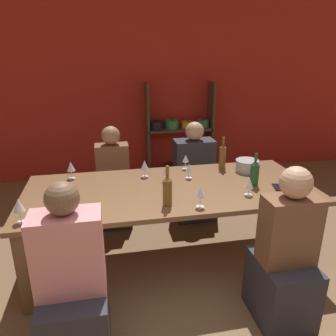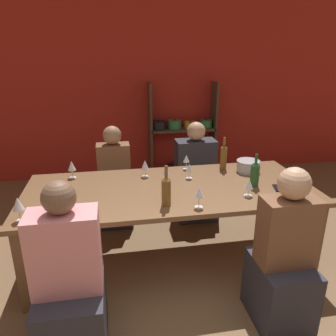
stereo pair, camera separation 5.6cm
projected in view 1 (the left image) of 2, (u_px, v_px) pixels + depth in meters
name	position (u px, v px, depth m)	size (l,w,h in m)	color
wall_back_red	(134.00, 89.00, 4.91)	(8.80, 0.06, 2.70)	red
shelf_unit	(179.00, 141.00, 5.12)	(1.03, 0.30, 1.45)	#4C3828
dining_table	(170.00, 195.00, 2.94)	(2.54, 1.08, 0.74)	brown
mixing_bowl	(247.00, 165.00, 3.30)	(0.24, 0.24, 0.12)	#B7BABC
wine_bottle_green	(167.00, 190.00, 2.54)	(0.07, 0.07, 0.33)	brown
wine_bottle_dark	(223.00, 156.00, 3.34)	(0.07, 0.07, 0.33)	brown
wine_bottle_amber	(255.00, 173.00, 2.92)	(0.08, 0.08, 0.30)	#1E4C23
wine_glass_red_a	(60.00, 202.00, 2.39)	(0.07, 0.07, 0.16)	white
wine_glass_red_b	(200.00, 192.00, 2.51)	(0.07, 0.07, 0.17)	white
wine_glass_empty_a	(145.00, 165.00, 3.12)	(0.08, 0.08, 0.17)	white
wine_glass_empty_b	(189.00, 168.00, 3.09)	(0.06, 0.06, 0.15)	white
wine_glass_red_c	(166.00, 171.00, 3.01)	(0.06, 0.06, 0.15)	white
wine_glass_red_d	(19.00, 206.00, 2.28)	(0.08, 0.08, 0.18)	white
wine_glass_empty_c	(249.00, 183.00, 2.72)	(0.07, 0.07, 0.16)	white
wine_glass_white_a	(71.00, 167.00, 3.08)	(0.07, 0.07, 0.17)	white
wine_glass_empty_d	(186.00, 159.00, 3.33)	(0.06, 0.06, 0.15)	white
cell_phone	(278.00, 187.00, 2.91)	(0.10, 0.16, 0.01)	black
person_near_a	(74.00, 295.00, 2.07)	(0.42, 0.52, 1.21)	#2D2D38
person_far_a	(114.00, 188.00, 3.71)	(0.36, 0.45, 1.13)	#2D2D38
person_near_b	(284.00, 266.00, 2.33)	(0.38, 0.47, 1.20)	#2D2D38
person_far_b	(193.00, 182.00, 3.92)	(0.46, 0.57, 1.13)	#2D2D38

